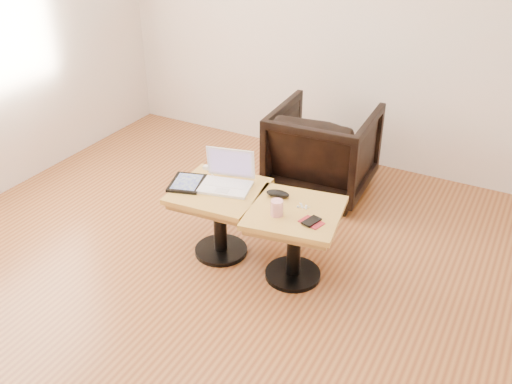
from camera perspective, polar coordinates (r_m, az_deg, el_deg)
The scene contains 11 objects.
room_shell at distance 2.77m, azimuth -4.51°, elevation 10.21°, with size 4.52×4.52×2.71m.
side_table_left at distance 3.69m, azimuth -3.68°, elevation -1.34°, with size 0.58×0.58×0.49m.
side_table_right at distance 3.47m, azimuth 3.88°, elevation -3.55°, with size 0.62×0.62×0.49m.
laptop at distance 3.65m, azimuth -2.91°, elevation 1.31°, with size 0.37×0.32×0.23m.
tablet at distance 3.70m, azimuth -6.92°, elevation 0.91°, with size 0.27×0.30×0.02m.
charging_adapter at distance 3.88m, azimuth -4.98°, elevation 2.47°, with size 0.04×0.04×0.02m, color white.
glasses_case at distance 3.52m, azimuth 2.20°, elevation -0.18°, with size 0.15×0.07×0.05m, color black.
striped_cup at distance 3.33m, azimuth 2.10°, elevation -1.59°, with size 0.07×0.07×0.10m, color #DB485B.
earbuds_tangle at distance 3.44m, azimuth 4.68°, elevation -1.43°, with size 0.07×0.05×0.01m.
phone_on_sleeve at distance 3.29m, azimuth 5.57°, elevation -2.98°, with size 0.15×0.13×0.02m.
armchair at distance 4.50m, azimuth 6.72°, elevation 4.21°, with size 0.75×0.77×0.70m, color black.
Camera 1 is at (1.43, -2.19, 2.27)m, focal length 40.00 mm.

